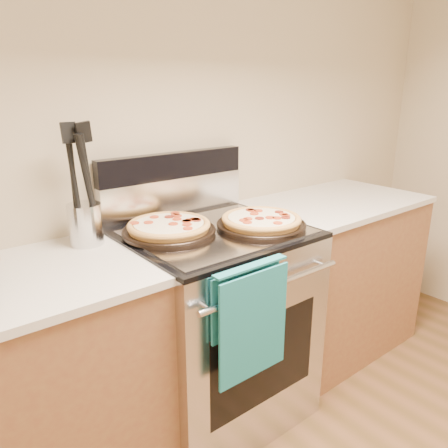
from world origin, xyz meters
TOP-DOWN VIEW (x-y plane):
  - wall_back at (0.00, 2.00)m, footprint 4.00×0.00m
  - range_body at (0.00, 1.65)m, footprint 0.76×0.68m
  - oven_window at (0.00, 1.31)m, footprint 0.56×0.01m
  - cooktop at (0.00, 1.65)m, footprint 0.76×0.68m
  - backsplash_lower at (0.00, 1.96)m, footprint 0.76×0.06m
  - backsplash_upper at (0.00, 1.96)m, footprint 0.76×0.06m
  - oven_handle at (0.00, 1.27)m, footprint 0.70×0.03m
  - dish_towel at (-0.12, 1.27)m, footprint 0.32×0.05m
  - foil_sheet at (0.00, 1.62)m, footprint 0.70×0.55m
  - cabinet_left at (-0.88, 1.68)m, footprint 1.00×0.62m
  - cabinet_right at (0.88, 1.68)m, footprint 1.00×0.62m
  - countertop_right at (0.88, 1.68)m, footprint 1.02×0.64m
  - pepperoni_pizza_back at (-0.18, 1.72)m, footprint 0.46×0.46m
  - pepperoni_pizza_front at (0.18, 1.54)m, footprint 0.51×0.51m
  - utensil_crock at (-0.48, 1.86)m, footprint 0.17×0.17m

SIDE VIEW (x-z plane):
  - cabinet_left at x=-0.88m, z-range 0.00..0.88m
  - cabinet_right at x=0.88m, z-range 0.00..0.88m
  - range_body at x=0.00m, z-range 0.00..0.90m
  - oven_window at x=0.00m, z-range 0.25..0.65m
  - dish_towel at x=-0.12m, z-range 0.49..0.91m
  - oven_handle at x=0.00m, z-range 0.79..0.81m
  - countertop_right at x=0.88m, z-range 0.88..0.91m
  - cooktop at x=0.00m, z-range 0.90..0.92m
  - foil_sheet at x=0.00m, z-range 0.92..0.93m
  - pepperoni_pizza_back at x=-0.18m, z-range 0.93..0.98m
  - pepperoni_pizza_front at x=0.18m, z-range 0.93..0.98m
  - utensil_crock at x=-0.48m, z-range 0.91..1.08m
  - backsplash_lower at x=0.00m, z-range 0.92..1.10m
  - backsplash_upper at x=0.00m, z-range 1.10..1.22m
  - wall_back at x=0.00m, z-range -0.65..3.35m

